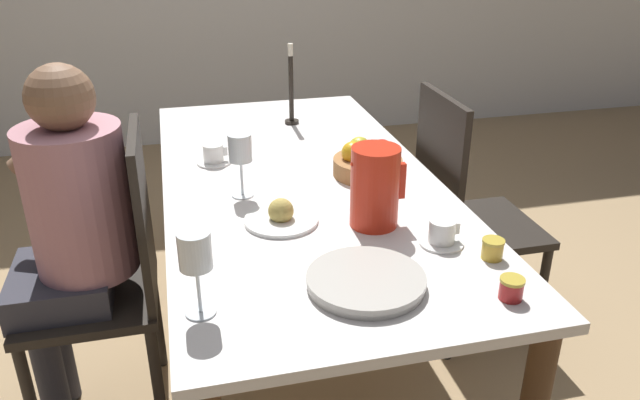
# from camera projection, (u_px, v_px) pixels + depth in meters

# --- Properties ---
(ground_plane) EXTENTS (20.00, 20.00, 0.00)m
(ground_plane) POSITION_uv_depth(u_px,v_px,m) (303.00, 351.00, 2.44)
(ground_plane) COLOR tan
(dining_table) EXTENTS (0.91, 1.91, 0.73)m
(dining_table) POSITION_uv_depth(u_px,v_px,m) (300.00, 203.00, 2.17)
(dining_table) COLOR silver
(dining_table) RESTS_ON ground_plane
(chair_person_side) EXTENTS (0.42, 0.42, 0.99)m
(chair_person_side) POSITION_uv_depth(u_px,v_px,m) (112.00, 276.00, 1.97)
(chair_person_side) COLOR black
(chair_person_side) RESTS_ON ground_plane
(chair_opposite) EXTENTS (0.42, 0.42, 0.99)m
(chair_opposite) POSITION_uv_depth(u_px,v_px,m) (464.00, 213.00, 2.37)
(chair_opposite) COLOR black
(chair_opposite) RESTS_ON ground_plane
(person_seated) EXTENTS (0.39, 0.41, 1.19)m
(person_seated) POSITION_uv_depth(u_px,v_px,m) (71.00, 224.00, 1.87)
(person_seated) COLOR #33333D
(person_seated) RESTS_ON ground_plane
(red_pitcher) EXTENTS (0.16, 0.14, 0.24)m
(red_pitcher) POSITION_uv_depth(u_px,v_px,m) (375.00, 187.00, 1.77)
(red_pitcher) COLOR red
(red_pitcher) RESTS_ON dining_table
(wine_glass_water) EXTENTS (0.07, 0.07, 0.21)m
(wine_glass_water) POSITION_uv_depth(u_px,v_px,m) (240.00, 150.00, 1.94)
(wine_glass_water) COLOR white
(wine_glass_water) RESTS_ON dining_table
(wine_glass_juice) EXTENTS (0.07, 0.07, 0.21)m
(wine_glass_juice) POSITION_uv_depth(u_px,v_px,m) (195.00, 255.00, 1.36)
(wine_glass_juice) COLOR white
(wine_glass_juice) RESTS_ON dining_table
(teacup_near_person) EXTENTS (0.12, 0.12, 0.07)m
(teacup_near_person) POSITION_uv_depth(u_px,v_px,m) (442.00, 234.00, 1.70)
(teacup_near_person) COLOR white
(teacup_near_person) RESTS_ON dining_table
(teacup_across) EXTENTS (0.12, 0.12, 0.07)m
(teacup_across) POSITION_uv_depth(u_px,v_px,m) (214.00, 155.00, 2.25)
(teacup_across) COLOR white
(teacup_across) RESTS_ON dining_table
(serving_tray) EXTENTS (0.29, 0.29, 0.03)m
(serving_tray) POSITION_uv_depth(u_px,v_px,m) (366.00, 281.00, 1.52)
(serving_tray) COLOR #B7B2A8
(serving_tray) RESTS_ON dining_table
(bread_plate) EXTENTS (0.22, 0.22, 0.08)m
(bread_plate) POSITION_uv_depth(u_px,v_px,m) (281.00, 216.00, 1.83)
(bread_plate) COLOR white
(bread_plate) RESTS_ON dining_table
(jam_jar_amber) EXTENTS (0.06, 0.06, 0.05)m
(jam_jar_amber) POSITION_uv_depth(u_px,v_px,m) (512.00, 287.00, 1.46)
(jam_jar_amber) COLOR #A81E1E
(jam_jar_amber) RESTS_ON dining_table
(jam_jar_red) EXTENTS (0.06, 0.06, 0.05)m
(jam_jar_red) POSITION_uv_depth(u_px,v_px,m) (493.00, 248.00, 1.63)
(jam_jar_red) COLOR gold
(jam_jar_red) RESTS_ON dining_table
(fruit_bowl) EXTENTS (0.24, 0.24, 0.12)m
(fruit_bowl) POSITION_uv_depth(u_px,v_px,m) (367.00, 162.00, 2.14)
(fruit_bowl) COLOR #9E6B3D
(fruit_bowl) RESTS_ON dining_table
(candlestick_tall) EXTENTS (0.06, 0.06, 0.34)m
(candlestick_tall) POSITION_uv_depth(u_px,v_px,m) (291.00, 93.00, 2.62)
(candlestick_tall) COLOR black
(candlestick_tall) RESTS_ON dining_table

